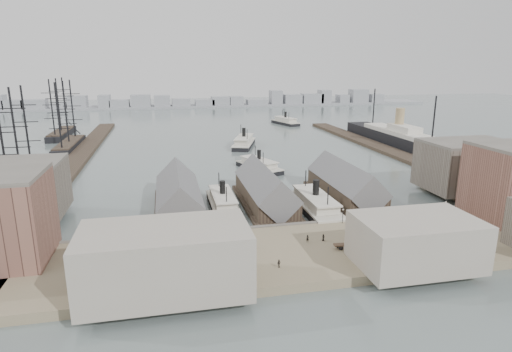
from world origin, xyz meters
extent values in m
plane|color=#536060|center=(0.00, 0.00, 0.00)|extent=(900.00, 900.00, 0.00)
cube|color=#796B51|center=(0.00, -20.00, 1.00)|extent=(180.00, 30.00, 2.00)
cube|color=#59544C|center=(0.00, -5.20, 1.15)|extent=(180.00, 1.20, 2.30)
cube|color=#2D231C|center=(-68.00, 100.00, 0.80)|extent=(10.00, 220.00, 1.60)
cube|color=#2D231C|center=(78.00, 90.00, 0.80)|extent=(10.00, 180.00, 1.60)
cube|color=#2D231C|center=(-26.00, 16.00, 0.60)|extent=(14.00, 42.00, 1.20)
cube|color=#2D231C|center=(-26.00, 17.00, 3.70)|extent=(12.00, 36.00, 5.00)
cube|color=#59595B|center=(-26.00, 17.00, 6.30)|extent=(12.60, 37.00, 12.60)
cube|color=#2D231C|center=(0.00, 16.00, 0.60)|extent=(14.00, 42.00, 1.20)
cube|color=#2D231C|center=(0.00, 17.00, 3.70)|extent=(12.00, 36.00, 5.00)
cube|color=#59595B|center=(0.00, 17.00, 6.30)|extent=(12.60, 37.00, 12.60)
cube|color=#2D231C|center=(26.00, 16.00, 0.60)|extent=(14.00, 42.00, 1.20)
cube|color=#2D231C|center=(26.00, 17.00, 3.70)|extent=(12.00, 36.00, 5.00)
cube|color=#59595B|center=(26.00, 17.00, 6.30)|extent=(12.60, 37.00, 12.60)
cube|color=#60564C|center=(-70.00, 18.00, 9.00)|extent=(26.00, 20.00, 14.00)
cube|color=#60564C|center=(68.00, 15.00, 9.50)|extent=(28.00, 20.00, 15.00)
cube|color=gray|center=(20.00, -32.00, 7.00)|extent=(24.00, 16.00, 10.00)
cube|color=gray|center=(-30.00, -32.00, 8.00)|extent=(30.00, 16.00, 12.00)
cylinder|color=black|center=(-45.00, -7.00, 3.80)|extent=(0.16, 0.16, 3.60)
sphere|color=beige|center=(-45.00, -7.00, 5.70)|extent=(0.44, 0.44, 0.44)
cylinder|color=black|center=(-15.00, -7.00, 3.80)|extent=(0.16, 0.16, 3.60)
sphere|color=beige|center=(-15.00, -7.00, 5.70)|extent=(0.44, 0.44, 0.44)
cylinder|color=black|center=(15.00, -7.00, 3.80)|extent=(0.16, 0.16, 3.60)
sphere|color=beige|center=(15.00, -7.00, 5.70)|extent=(0.44, 0.44, 0.44)
cylinder|color=black|center=(45.00, -7.00, 3.80)|extent=(0.16, 0.16, 3.60)
sphere|color=beige|center=(45.00, -7.00, 5.70)|extent=(0.44, 0.44, 0.44)
cube|color=gray|center=(0.00, 340.00, 1.00)|extent=(500.00, 40.00, 2.00)
cube|color=gray|center=(-162.59, 330.00, 5.11)|extent=(17.36, 14.00, 10.23)
cube|color=gray|center=(-145.16, 330.00, 5.14)|extent=(20.65, 14.00, 10.28)
cube|color=gray|center=(-123.57, 330.00, 3.62)|extent=(14.71, 14.00, 7.23)
cube|color=gray|center=(-107.98, 330.00, 6.62)|extent=(17.63, 14.00, 13.23)
cube|color=gray|center=(-83.49, 330.00, 6.79)|extent=(10.74, 14.00, 13.58)
cube|color=gray|center=(-69.86, 330.00, 4.32)|extent=(18.06, 14.00, 8.64)
cube|color=gray|center=(-49.92, 330.00, 6.64)|extent=(18.55, 14.00, 13.29)
cube|color=gray|center=(-29.70, 330.00, 6.24)|extent=(15.33, 14.00, 12.47)
cube|color=gray|center=(-11.29, 330.00, 4.36)|extent=(17.56, 14.00, 8.72)
cube|color=gray|center=(11.96, 330.00, 3.82)|extent=(18.76, 14.00, 7.63)
cube|color=gray|center=(27.85, 330.00, 5.17)|extent=(17.61, 14.00, 10.35)
cube|color=gray|center=(44.04, 330.00, 5.15)|extent=(13.38, 14.00, 10.30)
cube|color=gray|center=(65.61, 330.00, 3.38)|extent=(20.73, 14.00, 6.75)
cube|color=gray|center=(85.69, 330.00, 7.79)|extent=(11.51, 14.00, 15.57)
cube|color=gray|center=(103.47, 330.00, 5.63)|extent=(18.17, 14.00, 11.26)
cube|color=gray|center=(125.20, 330.00, 5.92)|extent=(21.81, 14.00, 11.83)
cube|color=gray|center=(139.05, 330.00, 7.75)|extent=(11.12, 14.00, 15.50)
cube|color=gray|center=(159.69, 330.00, 5.14)|extent=(10.90, 14.00, 10.29)
cube|color=gray|center=(177.90, 330.00, 7.86)|extent=(17.95, 14.00, 15.72)
cube|color=gray|center=(197.92, 330.00, 5.26)|extent=(14.21, 14.00, 10.51)
cube|color=black|center=(-13.00, 17.06, 0.81)|extent=(7.23, 25.31, 1.63)
cube|color=beige|center=(-13.00, 17.06, 1.99)|extent=(7.59, 25.31, 0.45)
cube|color=beige|center=(-13.00, 17.06, 3.25)|extent=(5.87, 18.08, 1.99)
cube|color=beige|center=(-13.00, 17.06, 4.52)|extent=(6.33, 19.88, 0.36)
cylinder|color=black|center=(-13.00, 17.06, 6.51)|extent=(1.63, 1.63, 4.07)
cylinder|color=black|center=(-13.00, 25.19, 6.33)|extent=(0.27, 0.27, 5.42)
cylinder|color=black|center=(-13.00, 8.92, 6.33)|extent=(0.27, 0.27, 5.42)
cube|color=black|center=(13.00, 8.00, 0.93)|extent=(8.25, 28.88, 1.86)
cube|color=beige|center=(13.00, 8.00, 2.27)|extent=(8.66, 28.88, 0.52)
cube|color=beige|center=(13.00, 8.00, 3.71)|extent=(6.70, 20.63, 2.27)
cube|color=beige|center=(13.00, 8.00, 5.16)|extent=(7.22, 22.69, 0.41)
cylinder|color=black|center=(13.00, 8.00, 7.43)|extent=(1.86, 1.86, 4.64)
cylinder|color=black|center=(13.00, 17.29, 7.22)|extent=(0.31, 0.31, 6.19)
cylinder|color=black|center=(13.00, -1.28, 7.22)|extent=(0.31, 0.31, 6.19)
cube|color=black|center=(8.08, 61.61, 0.80)|extent=(15.73, 25.60, 1.59)
cube|color=beige|center=(8.08, 61.61, 1.94)|extent=(16.06, 25.73, 0.44)
cube|color=beige|center=(8.08, 61.61, 3.18)|extent=(11.88, 18.54, 1.94)
cube|color=beige|center=(8.08, 61.61, 4.42)|extent=(12.94, 20.35, 0.35)
cylinder|color=black|center=(8.08, 61.61, 6.36)|extent=(1.59, 1.59, 3.98)
cylinder|color=black|center=(8.08, 69.56, 6.18)|extent=(0.27, 0.27, 5.30)
cylinder|color=black|center=(8.08, 53.66, 6.18)|extent=(0.27, 0.27, 5.30)
cube|color=black|center=(11.48, 113.17, 0.94)|extent=(17.23, 30.38, 1.88)
cube|color=beige|center=(11.48, 113.17, 2.30)|extent=(17.63, 30.51, 0.52)
cube|color=beige|center=(11.48, 113.17, 3.76)|extent=(13.09, 21.96, 2.30)
cube|color=beige|center=(11.48, 113.17, 5.22)|extent=(14.25, 24.11, 0.42)
cylinder|color=black|center=(11.48, 113.17, 7.52)|extent=(1.88, 1.88, 4.70)
cylinder|color=black|center=(11.48, 122.57, 7.31)|extent=(0.31, 0.31, 6.27)
cylinder|color=black|center=(11.48, 103.77, 7.31)|extent=(0.31, 0.31, 6.27)
cube|color=black|center=(56.37, 191.17, 0.87)|extent=(14.92, 28.12, 1.74)
cube|color=beige|center=(56.37, 191.17, 2.12)|extent=(15.29, 28.22, 0.48)
cube|color=beige|center=(56.37, 191.17, 3.48)|extent=(11.39, 20.29, 2.12)
cube|color=beige|center=(56.37, 191.17, 4.83)|extent=(12.39, 22.28, 0.39)
cylinder|color=black|center=(56.37, 191.17, 6.95)|extent=(1.74, 1.74, 4.34)
cylinder|color=black|center=(56.37, 199.86, 6.76)|extent=(0.29, 0.29, 5.79)
cylinder|color=black|center=(56.37, 182.48, 6.76)|extent=(0.29, 0.29, 5.79)
cube|color=black|center=(-81.27, 55.31, 1.67)|extent=(8.35, 57.50, 3.34)
cube|color=#2D231C|center=(-81.27, 55.31, 3.62)|extent=(7.88, 51.75, 0.56)
cylinder|color=black|center=(-81.27, 48.60, 18.55)|extent=(0.74, 0.74, 31.53)
cylinder|color=black|center=(-81.27, 62.02, 18.55)|extent=(0.74, 0.74, 31.53)
cylinder|color=black|center=(-81.27, 75.44, 18.55)|extent=(0.74, 0.74, 31.53)
cube|color=black|center=(-76.78, 125.91, 1.65)|extent=(8.27, 47.80, 3.31)
cube|color=#2D231C|center=(-76.78, 125.91, 3.58)|extent=(7.81, 43.02, 0.55)
cylinder|color=black|center=(-76.78, 109.18, 18.38)|extent=(0.74, 0.74, 31.25)
cylinder|color=black|center=(-76.78, 125.91, 18.38)|extent=(0.74, 0.74, 31.25)
cylinder|color=black|center=(-76.78, 142.64, 18.38)|extent=(0.74, 0.74, 31.25)
cube|color=black|center=(-88.95, 167.19, 1.66)|extent=(8.30, 46.13, 3.32)
cube|color=#2D231C|center=(-88.95, 167.19, 3.60)|extent=(7.84, 41.52, 0.55)
cylinder|color=black|center=(-88.95, 151.04, 18.45)|extent=(0.74, 0.74, 31.37)
cylinder|color=black|center=(-88.95, 167.19, 18.45)|extent=(0.74, 0.74, 31.37)
cylinder|color=black|center=(-88.95, 183.33, 18.45)|extent=(0.74, 0.74, 31.37)
cube|color=black|center=(92.00, 99.04, 3.13)|extent=(13.55, 99.05, 6.26)
cube|color=beige|center=(92.00, 99.04, 7.30)|extent=(11.47, 57.34, 2.09)
cube|color=beige|center=(92.00, 93.83, 9.90)|extent=(8.34, 20.85, 3.13)
cylinder|color=tan|center=(92.00, 99.04, 14.60)|extent=(4.59, 4.59, 10.43)
cube|color=black|center=(28.49, -13.62, 2.39)|extent=(2.40, 9.27, 0.78)
cube|color=#313929|center=(28.49, -13.62, 4.05)|extent=(2.51, 9.76, 2.53)
cube|color=#59595B|center=(28.49, -13.62, 5.46)|extent=(2.70, 10.15, 0.29)
imported|color=black|center=(-44.83, -11.54, 2.87)|extent=(1.80, 1.66, 1.74)
cube|color=#3F2D21|center=(-47.39, -12.01, 2.90)|extent=(2.83, 1.94, 0.25)
cylinder|color=black|center=(-47.26, -12.70, 2.55)|extent=(1.10, 0.28, 1.10)
cylinder|color=black|center=(-47.51, -11.32, 2.55)|extent=(1.10, 0.28, 1.10)
imported|color=black|center=(-11.22, -17.15, 2.86)|extent=(2.14, 1.21, 1.72)
cube|color=#3F2D21|center=(-13.79, -17.52, 2.90)|extent=(2.79, 1.86, 0.25)
cylinder|color=black|center=(-13.69, -18.22, 2.55)|extent=(1.10, 0.24, 1.10)
cylinder|color=black|center=(-13.89, -16.83, 2.55)|extent=(1.10, 0.24, 1.10)
imported|color=black|center=(10.49, -21.69, 2.75)|extent=(1.41, 1.60, 1.51)
cube|color=#3F2D21|center=(7.90, -21.92, 2.90)|extent=(2.72, 1.72, 0.25)
cylinder|color=black|center=(7.96, -22.62, 2.55)|extent=(1.10, 0.18, 1.10)
cylinder|color=black|center=(7.84, -21.23, 2.55)|extent=(1.10, 0.18, 1.10)
imported|color=black|center=(-47.06, -9.63, 2.81)|extent=(0.60, 0.70, 1.62)
imported|color=black|center=(-46.44, -21.86, 2.81)|extent=(0.88, 0.97, 1.62)
imported|color=black|center=(-29.67, -10.21, 2.78)|extent=(1.01, 1.17, 1.56)
imported|color=black|center=(-7.69, -27.64, 2.85)|extent=(1.08, 0.84, 1.71)
imported|color=black|center=(5.96, -16.86, 2.83)|extent=(0.96, 0.93, 1.67)
imported|color=black|center=(2.15, -16.74, 2.88)|extent=(0.65, 0.48, 1.75)
imported|color=black|center=(17.80, -14.48, 2.91)|extent=(1.08, 0.97, 1.82)
imported|color=black|center=(32.91, -21.62, 2.87)|extent=(1.27, 1.24, 1.74)
imported|color=black|center=(35.16, -16.03, 2.79)|extent=(0.59, 0.99, 1.58)
imported|color=black|center=(47.57, -21.96, 2.87)|extent=(0.86, 0.58, 1.74)
camera|label=1|loc=(-28.97, -104.19, 42.05)|focal=30.00mm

